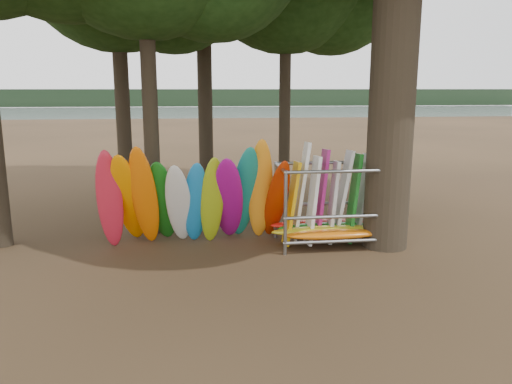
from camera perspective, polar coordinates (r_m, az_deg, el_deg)
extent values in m
plane|color=#47331E|center=(12.28, -2.50, -7.92)|extent=(120.00, 120.00, 0.00)
plane|color=gray|center=(71.66, -6.46, 8.36)|extent=(160.00, 160.00, 0.00)
cube|color=black|center=(121.56, -6.81, 10.65)|extent=(160.00, 4.00, 4.00)
cylinder|color=black|center=(17.86, -15.24, 14.08)|extent=(0.50, 0.50, 9.97)
cylinder|color=black|center=(19.54, -6.06, 20.62)|extent=(0.55, 0.55, 14.33)
cylinder|color=black|center=(18.66, 3.36, 14.47)|extent=(0.42, 0.42, 10.05)
cylinder|color=black|center=(14.45, -12.26, 15.31)|extent=(0.43, 0.43, 10.19)
ellipsoid|color=red|center=(13.26, -16.38, -0.89)|extent=(0.66, 1.01, 2.75)
ellipsoid|color=#FF8901|center=(13.46, -14.37, -0.82)|extent=(0.96, 2.02, 2.76)
ellipsoid|color=#EC6406|center=(13.17, -12.64, -0.56)|extent=(0.87, 1.66, 2.91)
ellipsoid|color=#156716|center=(13.48, -10.64, -1.11)|extent=(0.89, 1.71, 2.52)
ellipsoid|color=silver|center=(13.22, -8.81, -1.44)|extent=(0.82, 1.61, 2.42)
ellipsoid|color=#1775BC|center=(13.26, -6.93, -1.30)|extent=(0.79, 1.35, 2.43)
ellipsoid|color=#91A715|center=(13.15, -5.03, -1.05)|extent=(0.77, 1.25, 2.55)
ellipsoid|color=#9A0E7E|center=(13.29, -3.18, -0.89)|extent=(0.97, 1.95, 2.62)
ellipsoid|color=#158272|center=(13.46, -1.38, -0.18)|extent=(0.94, 1.77, 2.83)
ellipsoid|color=orange|center=(13.43, 0.49, 0.20)|extent=(0.72, 1.31, 2.97)
ellipsoid|color=#B02604|center=(13.48, 2.36, -0.92)|extent=(0.79, 1.76, 2.51)
ellipsoid|color=#C85C0B|center=(13.14, 8.83, -4.80)|extent=(2.59, 0.55, 0.24)
ellipsoid|color=gold|center=(13.49, 8.40, -4.36)|extent=(3.17, 0.55, 0.24)
ellipsoid|color=#1B6F18|center=(13.80, 8.03, -3.98)|extent=(2.70, 0.55, 0.24)
ellipsoid|color=red|center=(14.11, 7.68, -3.62)|extent=(3.01, 0.55, 0.24)
cube|color=#DBA00B|center=(13.32, 4.08, -1.34)|extent=(0.45, 0.76, 2.27)
cube|color=silver|center=(13.52, 5.10, -0.09)|extent=(0.51, 0.78, 2.75)
cube|color=white|center=(13.40, 6.49, -1.02)|extent=(0.37, 0.77, 2.41)
cube|color=#A11A6E|center=(13.67, 7.42, -0.46)|extent=(0.38, 0.77, 2.56)
cube|color=silver|center=(13.61, 8.76, -1.23)|extent=(0.36, 0.74, 2.25)
cube|color=silver|center=(13.77, 9.76, -0.46)|extent=(0.57, 0.76, 2.53)
cube|color=#19741F|center=(13.74, 11.05, -0.75)|extent=(0.41, 0.75, 2.45)
cube|color=silver|center=(14.02, 11.90, -0.56)|extent=(0.58, 0.81, 2.42)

